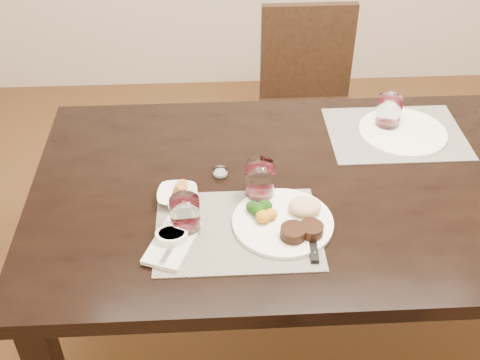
{
  "coord_description": "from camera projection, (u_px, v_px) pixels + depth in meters",
  "views": [
    {
      "loc": [
        -0.44,
        -1.43,
        1.91
      ],
      "look_at": [
        -0.36,
        -0.06,
        0.82
      ],
      "focal_mm": 45.0,
      "sensor_mm": 36.0,
      "label": 1
    }
  ],
  "objects": [
    {
      "name": "far_plate",
      "position": [
        403.0,
        132.0,
        2.06
      ],
      "size": [
        0.3,
        0.3,
        0.01
      ],
      "primitive_type": "cylinder",
      "color": "white",
      "rests_on": "placemat_far"
    },
    {
      "name": "placemat_far",
      "position": [
        395.0,
        133.0,
        2.06
      ],
      "size": [
        0.46,
        0.34,
        0.0
      ],
      "primitive_type": "cube",
      "color": "gray",
      "rests_on": "dining_table"
    },
    {
      "name": "cracker_bowl",
      "position": [
        177.0,
        195.0,
        1.78
      ],
      "size": [
        0.13,
        0.13,
        0.05
      ],
      "rotation": [
        0.0,
        0.0,
        -0.07
      ],
      "color": "white",
      "rests_on": "placemat_near"
    },
    {
      "name": "dining_table",
      "position": [
        353.0,
        202.0,
        1.91
      ],
      "size": [
        2.0,
        1.0,
        0.75
      ],
      "color": "black",
      "rests_on": "ground"
    },
    {
      "name": "napkin_fork",
      "position": [
        172.0,
        243.0,
        1.63
      ],
      "size": [
        0.16,
        0.21,
        0.02
      ],
      "rotation": [
        0.0,
        0.0,
        -0.36
      ],
      "color": "silver",
      "rests_on": "placemat_near"
    },
    {
      "name": "chair_far",
      "position": [
        308.0,
        97.0,
        2.74
      ],
      "size": [
        0.42,
        0.42,
        0.9
      ],
      "color": "black",
      "rests_on": "ground"
    },
    {
      "name": "wine_glass_far",
      "position": [
        389.0,
        114.0,
        2.06
      ],
      "size": [
        0.08,
        0.08,
        0.12
      ],
      "rotation": [
        0.0,
        0.0,
        -0.12
      ],
      "color": "silver",
      "rests_on": "placemat_far"
    },
    {
      "name": "dinner_plate",
      "position": [
        288.0,
        220.0,
        1.69
      ],
      "size": [
        0.29,
        0.29,
        0.05
      ],
      "rotation": [
        0.0,
        0.0,
        0.35
      ],
      "color": "white",
      "rests_on": "placemat_near"
    },
    {
      "name": "wine_glass_side",
      "position": [
        185.0,
        218.0,
        1.65
      ],
      "size": [
        0.08,
        0.08,
        0.11
      ],
      "rotation": [
        0.0,
        0.0,
        0.03
      ],
      "color": "silver",
      "rests_on": "dining_table"
    },
    {
      "name": "steak_knife",
      "position": [
        312.0,
        240.0,
        1.64
      ],
      "size": [
        0.03,
        0.26,
        0.01
      ],
      "rotation": [
        0.0,
        0.0,
        -0.05
      ],
      "color": "silver",
      "rests_on": "placemat_near"
    },
    {
      "name": "placemat_near",
      "position": [
        238.0,
        230.0,
        1.68
      ],
      "size": [
        0.46,
        0.34,
        0.0
      ],
      "primitive_type": "cube",
      "color": "gray",
      "rests_on": "dining_table"
    },
    {
      "name": "wine_glass_near",
      "position": [
        260.0,
        183.0,
        1.76
      ],
      "size": [
        0.09,
        0.09,
        0.12
      ],
      "rotation": [
        0.0,
        0.0,
        0.04
      ],
      "color": "silver",
      "rests_on": "placemat_near"
    },
    {
      "name": "sauce_ramekin",
      "position": [
        172.0,
        237.0,
        1.63
      ],
      "size": [
        0.09,
        0.13,
        0.07
      ],
      "rotation": [
        0.0,
        0.0,
        0.42
      ],
      "color": "white",
      "rests_on": "placemat_near"
    },
    {
      "name": "ground_plane",
      "position": [
        333.0,
        334.0,
        2.32
      ],
      "size": [
        4.5,
        4.5,
        0.0
      ],
      "primitive_type": "plane",
      "color": "#4D3318",
      "rests_on": "ground"
    },
    {
      "name": "salt_cellar",
      "position": [
        220.0,
        173.0,
        1.88
      ],
      "size": [
        0.05,
        0.05,
        0.02
      ],
      "rotation": [
        0.0,
        0.0,
        0.18
      ],
      "color": "silver",
      "rests_on": "dining_table"
    }
  ]
}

